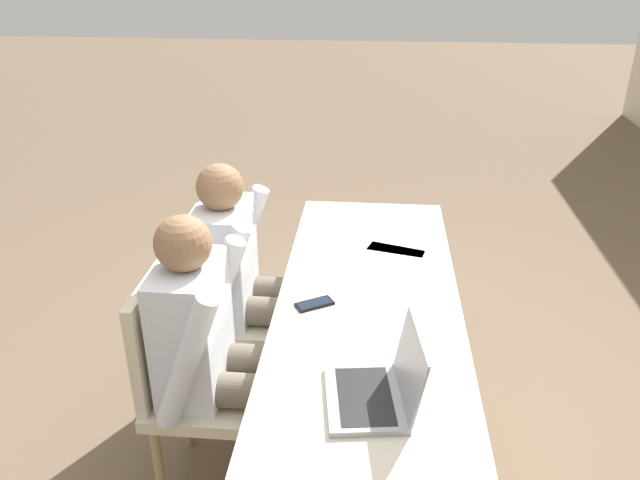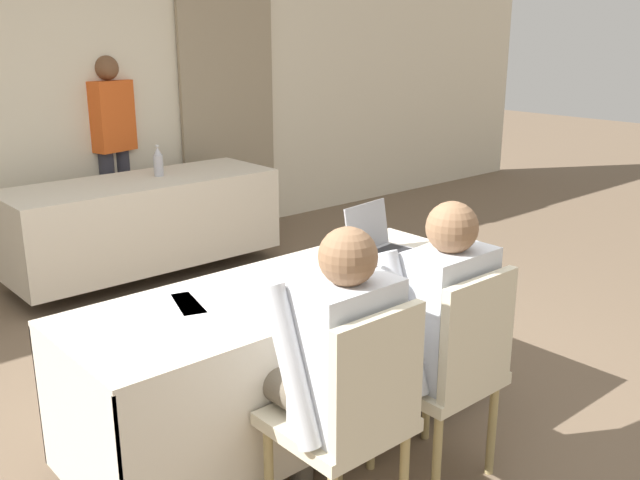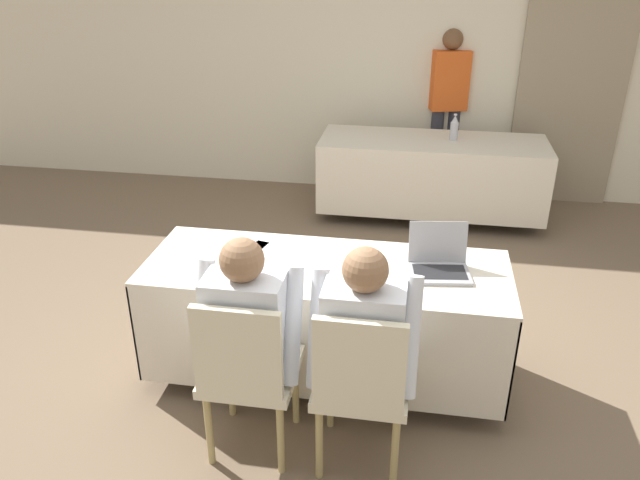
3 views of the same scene
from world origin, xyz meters
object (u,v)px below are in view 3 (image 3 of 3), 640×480
at_px(person_white_shirt, 364,339).
at_px(cell_phone, 332,286).
at_px(person_checkered_shirt, 251,329).
at_px(chair_near_left, 247,369).
at_px(water_bottle, 454,128).
at_px(laptop, 439,264).
at_px(person_red_shirt, 447,103).
at_px(chair_near_right, 361,381).

bearing_deg(person_white_shirt, cell_phone, -60.02).
relative_size(cell_phone, person_white_shirt, 0.14).
relative_size(person_checkered_shirt, person_white_shirt, 1.00).
bearing_deg(chair_near_left, cell_phone, -126.27).
bearing_deg(water_bottle, chair_near_left, -107.71).
distance_m(chair_near_left, person_white_shirt, 0.57).
bearing_deg(laptop, person_checkered_shirt, -153.16).
bearing_deg(cell_phone, water_bottle, 45.06).
distance_m(laptop, chair_near_left, 1.15).
bearing_deg(person_checkered_shirt, person_white_shirt, -180.00).
bearing_deg(person_red_shirt, person_checkered_shirt, -119.60).
distance_m(cell_phone, person_white_shirt, 0.41).
xyz_separation_m(laptop, cell_phone, (-0.54, -0.25, -0.04)).
xyz_separation_m(laptop, person_checkered_shirt, (-0.87, -0.60, -0.11)).
xyz_separation_m(laptop, person_white_shirt, (-0.33, -0.60, -0.11)).
bearing_deg(chair_near_right, water_bottle, -98.46).
xyz_separation_m(water_bottle, chair_near_left, (-1.00, -3.15, -0.32)).
relative_size(water_bottle, person_white_shirt, 0.20).
bearing_deg(cell_phone, person_checkered_shirt, -164.51).
bearing_deg(chair_near_left, person_red_shirt, -104.10).
relative_size(chair_near_right, person_checkered_shirt, 0.78).
xyz_separation_m(chair_near_left, person_white_shirt, (0.54, 0.10, 0.16)).
xyz_separation_m(laptop, water_bottle, (0.14, 2.45, 0.06)).
relative_size(cell_phone, person_checkered_shirt, 0.14).
relative_size(person_checkered_shirt, person_red_shirt, 0.74).
bearing_deg(laptop, chair_near_right, -123.05).
bearing_deg(person_white_shirt, person_red_shirt, -96.40).
bearing_deg(person_white_shirt, chair_near_right, 90.00).
distance_m(laptop, person_checkered_shirt, 1.06).
distance_m(chair_near_right, person_red_shirt, 3.82).
xyz_separation_m(chair_near_right, person_red_shirt, (0.41, 3.77, 0.40)).
height_order(chair_near_left, chair_near_right, same).
bearing_deg(person_checkered_shirt, water_bottle, -108.27).
distance_m(cell_phone, chair_near_right, 0.55).
xyz_separation_m(cell_phone, person_red_shirt, (0.61, 3.32, 0.17)).
height_order(water_bottle, chair_near_left, water_bottle).
height_order(water_bottle, person_white_shirt, person_white_shirt).
distance_m(person_white_shirt, person_red_shirt, 3.70).
height_order(chair_near_left, person_checkered_shirt, person_checkered_shirt).
bearing_deg(person_red_shirt, person_white_shirt, -111.51).
bearing_deg(cell_phone, chair_near_right, -96.95).
height_order(cell_phone, person_red_shirt, person_red_shirt).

